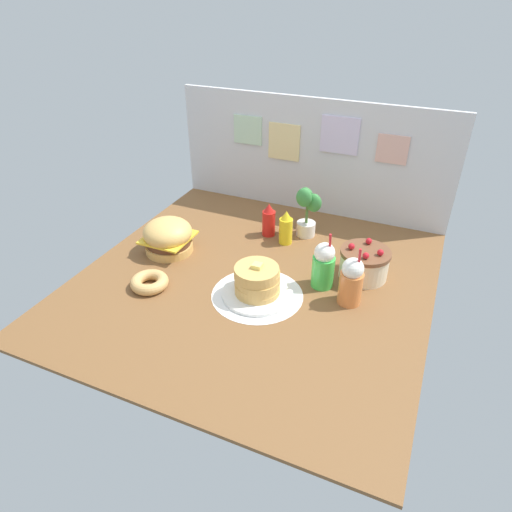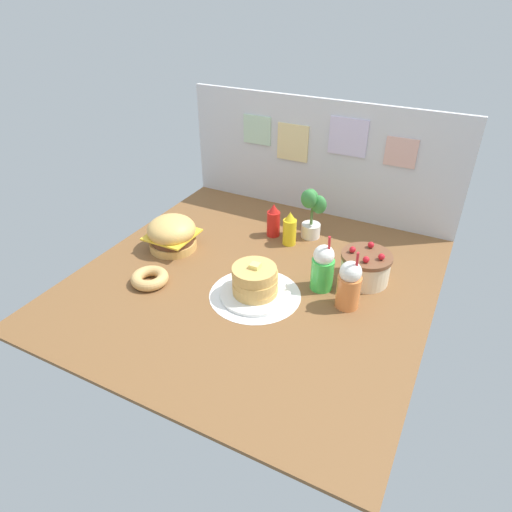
{
  "view_description": "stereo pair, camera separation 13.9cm",
  "coord_description": "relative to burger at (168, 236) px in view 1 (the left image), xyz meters",
  "views": [
    {
      "loc": [
        0.85,
        -1.94,
        1.51
      ],
      "look_at": [
        -0.01,
        0.04,
        0.13
      ],
      "focal_mm": 31.56,
      "sensor_mm": 36.0,
      "label": 1
    },
    {
      "loc": [
        0.98,
        -1.88,
        1.51
      ],
      "look_at": [
        -0.01,
        0.04,
        0.13
      ],
      "focal_mm": 31.56,
      "sensor_mm": 36.0,
      "label": 2
    }
  ],
  "objects": [
    {
      "name": "potted_plant",
      "position": [
        0.73,
        0.54,
        0.08
      ],
      "size": [
        0.17,
        0.14,
        0.35
      ],
      "color": "white",
      "rests_on": "ground_plane"
    },
    {
      "name": "burger",
      "position": [
        0.0,
        0.0,
        0.0
      ],
      "size": [
        0.3,
        0.3,
        0.22
      ],
      "color": "#DBA859",
      "rests_on": "ground_plane"
    },
    {
      "name": "donut_pink_glaze",
      "position": [
        0.11,
        -0.38,
        -0.07
      ],
      "size": [
        0.21,
        0.21,
        0.06
      ],
      "color": "tan",
      "rests_on": "ground_plane"
    },
    {
      "name": "layer_cake",
      "position": [
        1.19,
        0.21,
        -0.02
      ],
      "size": [
        0.29,
        0.29,
        0.21
      ],
      "color": "beige",
      "rests_on": "ground_plane"
    },
    {
      "name": "ground_plane",
      "position": [
        0.62,
        -0.08,
        -0.11
      ],
      "size": [
        1.96,
        2.0,
        0.02
      ],
      "primitive_type": "cube",
      "color": "brown"
    },
    {
      "name": "doily_mat",
      "position": [
        0.7,
        -0.21,
        -0.1
      ],
      "size": [
        0.51,
        0.51,
        0.0
      ],
      "primitive_type": "cylinder",
      "color": "white",
      "rests_on": "ground_plane"
    },
    {
      "name": "pancake_stack",
      "position": [
        0.7,
        -0.2,
        -0.02
      ],
      "size": [
        0.39,
        0.39,
        0.2
      ],
      "color": "white",
      "rests_on": "doily_mat"
    },
    {
      "name": "mustard_bottle",
      "position": [
        0.64,
        0.39,
        0.0
      ],
      "size": [
        0.09,
        0.09,
        0.23
      ],
      "color": "yellow",
      "rests_on": "ground_plane"
    },
    {
      "name": "ketchup_bottle",
      "position": [
        0.5,
        0.44,
        0.0
      ],
      "size": [
        0.09,
        0.09,
        0.23
      ],
      "color": "red",
      "rests_on": "ground_plane"
    },
    {
      "name": "cream_soda_cup",
      "position": [
        1.0,
        0.03,
        0.03
      ],
      "size": [
        0.13,
        0.13,
        0.34
      ],
      "color": "green",
      "rests_on": "ground_plane"
    },
    {
      "name": "orange_float_cup",
      "position": [
        1.17,
        -0.06,
        0.03
      ],
      "size": [
        0.13,
        0.13,
        0.34
      ],
      "color": "orange",
      "rests_on": "ground_plane"
    },
    {
      "name": "back_wall",
      "position": [
        0.62,
        0.92,
        0.31
      ],
      "size": [
        1.96,
        0.04,
        0.81
      ],
      "color": "silver",
      "rests_on": "ground_plane"
    }
  ]
}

